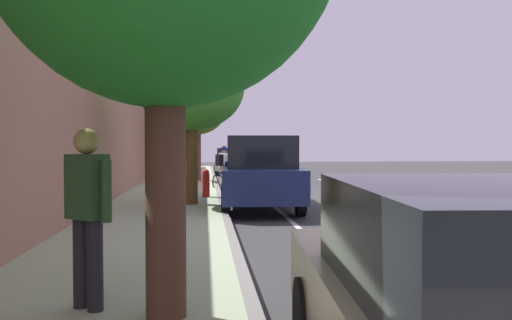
# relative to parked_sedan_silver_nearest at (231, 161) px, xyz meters

# --- Properties ---
(ground) EXTENTS (66.53, 66.53, 0.00)m
(ground) POSITION_rel_parked_sedan_silver_nearest_xyz_m (-1.19, 13.07, -0.75)
(ground) COLOR #363636
(sidewalk) EXTENTS (3.01, 41.58, 0.15)m
(sidewalk) POSITION_rel_parked_sedan_silver_nearest_xyz_m (2.63, 13.07, -0.68)
(sidewalk) COLOR #A1B28C
(sidewalk) RESTS_ON ground
(curb_edge) EXTENTS (0.16, 41.58, 0.15)m
(curb_edge) POSITION_rel_parked_sedan_silver_nearest_xyz_m (1.05, 13.07, -0.68)
(curb_edge) COLOR gray
(curb_edge) RESTS_ON ground
(lane_stripe_centre) EXTENTS (0.14, 40.00, 0.01)m
(lane_stripe_centre) POSITION_rel_parked_sedan_silver_nearest_xyz_m (-4.14, 12.28, -0.75)
(lane_stripe_centre) COLOR white
(lane_stripe_centre) RESTS_ON ground
(lane_stripe_bike_edge) EXTENTS (0.12, 41.58, 0.01)m
(lane_stripe_bike_edge) POSITION_rel_parked_sedan_silver_nearest_xyz_m (-0.42, 13.07, -0.75)
(lane_stripe_bike_edge) COLOR white
(lane_stripe_bike_edge) RESTS_ON ground
(building_facade) EXTENTS (0.50, 41.58, 4.05)m
(building_facade) POSITION_rel_parked_sedan_silver_nearest_xyz_m (4.39, 13.07, 1.27)
(building_facade) COLOR #A7735D
(building_facade) RESTS_ON ground
(parked_sedan_silver_nearest) EXTENTS (1.97, 4.46, 1.52)m
(parked_sedan_silver_nearest) POSITION_rel_parked_sedan_silver_nearest_xyz_m (0.00, 0.00, 0.00)
(parked_sedan_silver_nearest) COLOR #B7BABF
(parked_sedan_silver_nearest) RESTS_ON ground
(parked_pickup_dark_blue_second) EXTENTS (2.21, 5.39, 1.95)m
(parked_pickup_dark_blue_second) POSITION_rel_parked_sedan_silver_nearest_xyz_m (0.04, 16.04, 0.15)
(parked_pickup_dark_blue_second) COLOR navy
(parked_pickup_dark_blue_second) RESTS_ON ground
(bicycle_at_curb) EXTENTS (1.35, 1.16, 0.76)m
(bicycle_at_curb) POSITION_rel_parked_sedan_silver_nearest_xyz_m (0.58, 10.49, -0.38)
(bicycle_at_curb) COLOR black
(bicycle_at_curb) RESTS_ON ground
(cyclist_with_backpack) EXTENTS (0.52, 0.55, 1.69)m
(cyclist_with_backpack) POSITION_rel_parked_sedan_silver_nearest_xyz_m (0.81, 10.05, 0.27)
(cyclist_with_backpack) COLOR #C6B284
(cyclist_with_backpack) RESTS_ON ground
(street_tree_near_cyclist) EXTENTS (2.70, 2.70, 4.46)m
(street_tree_near_cyclist) POSITION_rel_parked_sedan_silver_nearest_xyz_m (1.87, 7.18, 2.59)
(street_tree_near_cyclist) COLOR brown
(street_tree_near_cyclist) RESTS_ON sidewalk
(street_tree_mid_block) EXTENTS (2.84, 2.84, 4.25)m
(street_tree_mid_block) POSITION_rel_parked_sedan_silver_nearest_xyz_m (1.87, 16.09, 2.47)
(street_tree_mid_block) COLOR brown
(street_tree_mid_block) RESTS_ON sidewalk
(pedestrian_on_phone) EXTENTS (0.51, 0.41, 1.74)m
(pedestrian_on_phone) POSITION_rel_parked_sedan_silver_nearest_xyz_m (2.64, 24.73, 0.39)
(pedestrian_on_phone) COLOR black
(pedestrian_on_phone) RESTS_ON sidewalk
(fire_hydrant) EXTENTS (0.22, 0.22, 0.84)m
(fire_hydrant) POSITION_rel_parked_sedan_silver_nearest_xyz_m (1.48, 14.33, -0.18)
(fire_hydrant) COLOR red
(fire_hydrant) RESTS_ON sidewalk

